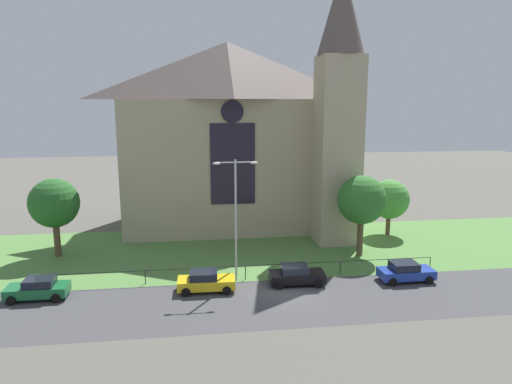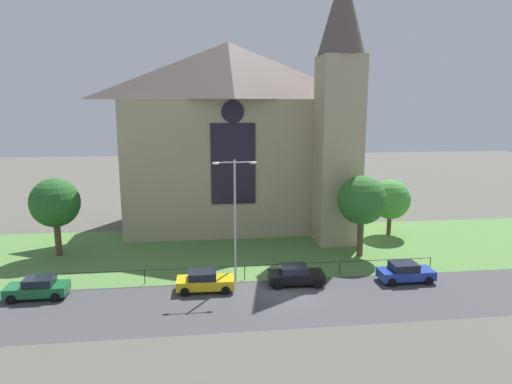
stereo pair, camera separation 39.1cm
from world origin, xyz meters
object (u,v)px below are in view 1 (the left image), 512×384
Objects in this scene: streetlamp_near at (236,206)px; parked_car_black at (296,275)px; tree_left_far at (54,204)px; tree_right_far at (389,199)px; parked_car_green at (38,289)px; tree_right_near at (362,200)px; parked_car_yellow at (206,281)px; church_building at (235,134)px; parked_car_blue at (406,272)px.

parked_car_black is (4.47, -1.42, -5.18)m from streetlamp_near.
tree_left_far reaches higher than tree_right_far.
parked_car_green is at bearing -158.70° from tree_right_far.
tree_left_far is at bearing -82.81° from parked_car_green.
tree_right_near is 12.61m from streetlamp_near.
parked_car_black is at bearing -17.66° from streetlamp_near.
parked_car_yellow is at bearing -36.67° from tree_left_far.
streetlamp_near reaches higher than tree_right_far.
church_building reaches higher than parked_car_black.
tree_right_near reaches higher than tree_right_far.
parked_car_black is at bearing -25.13° from tree_left_far.
streetlamp_near is 2.23× the size of parked_car_yellow.
tree_left_far reaches higher than parked_car_yellow.
tree_right_near is at bearing -6.95° from tree_left_far.
tree_right_far is 20.16m from streetlamp_near.
church_building is at bearing 159.31° from tree_right_far.
parked_car_yellow is (-2.43, -1.77, -5.18)m from streetlamp_near.
tree_right_near is at bearing -131.28° from tree_right_far.
church_building is at bearing -131.11° from parked_car_green.
tree_right_near reaches higher than parked_car_black.
tree_right_near is at bearing 26.04° from parked_car_yellow.
parked_car_black is (2.97, -17.90, -9.53)m from church_building.
church_building is at bearing 122.21° from parked_car_blue.
parked_car_black is at bearing -179.54° from parked_car_green.
parked_car_yellow and parked_car_black have the same top height.
church_building is 25.78m from parked_car_green.
church_building is 6.11× the size of parked_car_yellow.
tree_left_far is at bearing 161.03° from parked_car_blue.
church_building is 17.11m from streetlamp_near.
parked_car_yellow is at bearing -175.49° from parked_car_black.
church_building is at bearing 130.68° from tree_right_near.
streetlamp_near is 14.19m from parked_car_blue.
tree_right_far reaches higher than parked_car_black.
parked_car_blue is (15.50, -0.12, 0.00)m from parked_car_yellow.
church_building is 17.79m from tree_right_far.
tree_left_far reaches higher than parked_car_green.
tree_left_far is 30.45m from parked_car_blue.
tree_right_far is at bearing 4.77° from tree_left_far.
parked_car_yellow is at bearing -143.95° from streetlamp_near.
parked_car_yellow is at bearing 179.03° from parked_car_green.
parked_car_yellow is at bearing -155.72° from tree_right_near.
streetlamp_near is 5.99m from parked_car_yellow.
parked_car_green and parked_car_yellow have the same top height.
tree_left_far is 1.69× the size of parked_car_blue.
parked_car_yellow is at bearing 179.56° from parked_car_blue.
tree_right_near reaches higher than parked_car_green.
church_building reaches higher than tree_left_far.
streetlamp_near is at bearing 163.98° from parked_car_black.
parked_car_green is (-15.77, -18.04, -9.53)m from church_building.
parked_car_black is (-7.24, -6.03, -4.36)m from tree_right_near.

